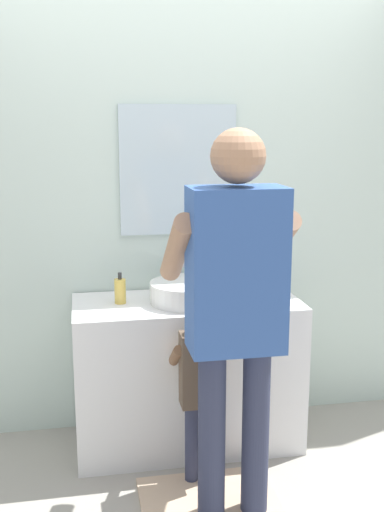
# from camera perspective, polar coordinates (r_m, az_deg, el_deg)

# --- Properties ---
(ground_plane) EXTENTS (14.00, 14.00, 0.00)m
(ground_plane) POSITION_cam_1_polar(r_m,az_deg,el_deg) (3.34, 0.50, -19.18)
(ground_plane) COLOR #9E998E
(back_wall) EXTENTS (4.40, 0.10, 2.70)m
(back_wall) POSITION_cam_1_polar(r_m,az_deg,el_deg) (3.48, -1.43, 5.81)
(back_wall) COLOR silver
(back_wall) RESTS_ON ground
(vanity_cabinet) EXTENTS (1.20, 0.54, 0.81)m
(vanity_cabinet) POSITION_cam_1_polar(r_m,az_deg,el_deg) (3.42, -0.47, -10.75)
(vanity_cabinet) COLOR white
(vanity_cabinet) RESTS_ON ground
(sink_basin) EXTENTS (0.40, 0.40, 0.11)m
(sink_basin) POSITION_cam_1_polar(r_m,az_deg,el_deg) (3.24, -0.42, -3.34)
(sink_basin) COLOR silver
(sink_basin) RESTS_ON vanity_cabinet
(faucet) EXTENTS (0.18, 0.14, 0.18)m
(faucet) POSITION_cam_1_polar(r_m,az_deg,el_deg) (3.46, -1.12, -1.91)
(faucet) COLOR #B7BABF
(faucet) RESTS_ON vanity_cabinet
(toothbrush_cup) EXTENTS (0.07, 0.07, 0.21)m
(toothbrush_cup) POSITION_cam_1_polar(r_m,az_deg,el_deg) (3.30, 5.09, -3.16)
(toothbrush_cup) COLOR #D86666
(toothbrush_cup) RESTS_ON vanity_cabinet
(soap_bottle) EXTENTS (0.06, 0.06, 0.16)m
(soap_bottle) POSITION_cam_1_polar(r_m,az_deg,el_deg) (3.25, -6.68, -3.22)
(soap_bottle) COLOR gold
(soap_bottle) RESTS_ON vanity_cabinet
(bath_mat) EXTENTS (0.64, 0.40, 0.02)m
(bath_mat) POSITION_cam_1_polar(r_m,az_deg,el_deg) (3.13, 1.44, -21.37)
(bath_mat) COLOR #CCAD8E
(bath_mat) RESTS_ON ground
(child_toddler) EXTENTS (0.28, 0.28, 0.90)m
(child_toddler) POSITION_cam_1_polar(r_m,az_deg,el_deg) (3.00, 0.90, -11.35)
(child_toddler) COLOR #2D334C
(child_toddler) RESTS_ON ground
(adult_parent) EXTENTS (0.53, 0.56, 1.72)m
(adult_parent) POSITION_cam_1_polar(r_m,az_deg,el_deg) (2.60, 4.00, -3.55)
(adult_parent) COLOR #2D334C
(adult_parent) RESTS_ON ground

